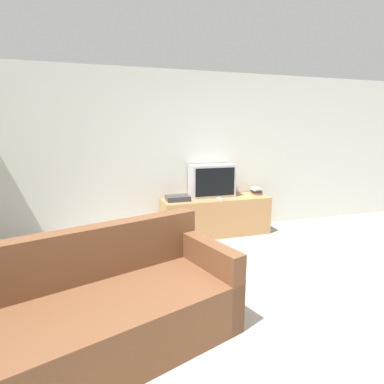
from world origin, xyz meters
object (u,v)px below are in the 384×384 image
Objects in this scene: tv_stand at (216,216)px; set_top_box at (178,198)px; television at (212,181)px; couch at (97,315)px; book_stack at (256,191)px; remote_on_stand at (221,199)px.

set_top_box is (-0.64, -0.01, 0.35)m from tv_stand.
television is 0.32× the size of couch.
tv_stand is 0.83m from book_stack.
tv_stand is 7.91× the size of book_stack.
tv_stand is 2.38× the size of television.
couch is at bearing -131.30° from remote_on_stand.
television is 2.02× the size of set_top_box.
couch is 10.57× the size of book_stack.
couch is 3.48m from book_stack.
tv_stand is 0.75× the size of couch.
book_stack is (2.59, 2.31, 0.37)m from couch.
couch is 13.54× the size of remote_on_stand.
remote_on_stand is at bearing -11.32° from set_top_box.
television is at bearing 104.96° from tv_stand.
remote_on_stand is (1.86, 2.11, 0.32)m from couch.
couch is at bearing -127.26° from television.
tv_stand is at bearing 1.11° from set_top_box.
book_stack is 1.28× the size of remote_on_stand.
tv_stand is 0.58m from television.
couch is at bearing -129.09° from tv_stand.
couch is at bearing -138.27° from book_stack.
tv_stand is at bearing 98.41° from remote_on_stand.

